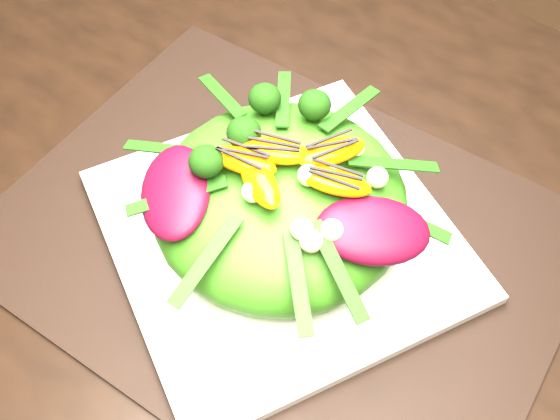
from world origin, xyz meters
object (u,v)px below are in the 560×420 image
Objects in this scene: salad_bowl at (280,225)px; orange_segment at (298,135)px; placemat at (280,238)px; dining_table at (172,203)px; plate_base at (280,234)px; lettuce_mound at (280,201)px.

orange_segment is (-0.01, 0.03, 0.08)m from salad_bowl.
placemat is at bearing -74.82° from orange_segment.
plate_base is (0.12, 0.03, 0.03)m from dining_table.
orange_segment is at bearing 105.18° from plate_base.
dining_table is 0.13m from salad_bowl.
lettuce_mound is at bearing -26.57° from plate_base.
lettuce_mound is at bearing 12.46° from dining_table.
placemat is 2.19× the size of salad_bowl.
orange_segment is (-0.01, 0.03, 0.10)m from placemat.
placemat is 2.30× the size of lettuce_mound.
dining_table reaches higher than lettuce_mound.
placemat is 0.11m from orange_segment.
placemat is at bearing 0.00° from plate_base.
salad_bowl is at bearing 90.00° from lettuce_mound.
dining_table is at bearing -167.54° from salad_bowl.
orange_segment is at bearing 105.18° from placemat.
lettuce_mound is (0.12, 0.03, 0.08)m from dining_table.
salad_bowl is (0.00, 0.00, 0.01)m from plate_base.
plate_base is at bearing 12.46° from dining_table.
orange_segment is (0.11, 0.06, 0.12)m from dining_table.
lettuce_mound reaches higher than plate_base.
orange_segment reaches higher than lettuce_mound.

